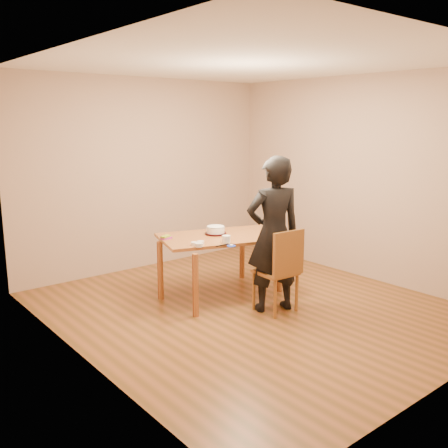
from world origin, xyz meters
TOP-DOWN VIEW (x-y plane):
  - room_shell at (0.00, 0.34)m, footprint 4.00×4.50m
  - dining_table at (0.01, 0.55)m, footprint 1.64×1.27m
  - dining_chair at (0.16, -0.22)m, footprint 0.42×0.42m
  - cake_plate at (0.01, 0.66)m, footprint 0.26×0.26m
  - cake at (0.01, 0.66)m, footprint 0.22×0.22m
  - frosting_dome at (0.01, 0.66)m, footprint 0.21×0.21m
  - frosting_tub at (-0.17, 0.24)m, footprint 0.10×0.10m
  - frosting_lid at (-0.23, 0.08)m, footprint 0.10×0.10m
  - frosting_dollop at (-0.23, 0.08)m, footprint 0.04×0.04m
  - ramekin_green at (-0.44, 0.37)m, footprint 0.08×0.08m
  - ramekin_yellow at (-0.51, 0.38)m, footprint 0.07×0.07m
  - ramekin_multi at (-0.51, 0.29)m, footprint 0.09×0.09m
  - candy_box_pink at (-0.59, 0.83)m, footprint 0.14×0.08m
  - candy_box_green at (-0.59, 0.84)m, footprint 0.14×0.10m
  - spatula at (-0.28, 0.17)m, footprint 0.18×0.02m
  - person at (0.16, -0.18)m, footprint 0.74×0.61m

SIDE VIEW (x-z plane):
  - dining_chair at x=0.16m, z-range 0.43..0.47m
  - dining_table at x=0.01m, z-range 0.71..0.75m
  - frosting_lid at x=-0.23m, z-range 0.75..0.76m
  - spatula at x=-0.28m, z-range 0.75..0.76m
  - cake_plate at x=0.01m, z-range 0.75..0.77m
  - candy_box_pink at x=-0.59m, z-range 0.75..0.77m
  - frosting_dollop at x=-0.23m, z-range 0.76..0.77m
  - ramekin_yellow at x=-0.51m, z-range 0.75..0.78m
  - ramekin_green at x=-0.44m, z-range 0.75..0.79m
  - ramekin_multi at x=-0.51m, z-range 0.75..0.79m
  - candy_box_green at x=-0.59m, z-range 0.77..0.79m
  - frosting_tub at x=-0.17m, z-range 0.75..0.83m
  - cake at x=0.01m, z-range 0.77..0.84m
  - frosting_dome at x=0.01m, z-range 0.84..0.86m
  - person at x=0.16m, z-range 0.00..1.74m
  - room_shell at x=0.00m, z-range 0.00..2.70m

